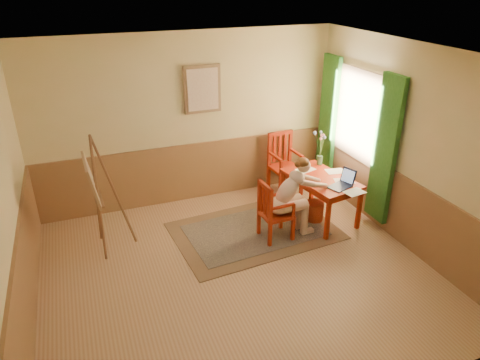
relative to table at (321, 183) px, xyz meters
name	(u,v)px	position (x,y,z in m)	size (l,w,h in m)	color
room	(237,175)	(-1.70, -0.83, 0.77)	(5.04, 4.54, 2.84)	tan
wainscot	(218,210)	(-1.70, -0.04, -0.13)	(5.00, 4.50, 1.00)	#9B6D44
window	(355,128)	(0.72, 0.27, 0.71)	(0.12, 2.01, 2.20)	white
wall_portrait	(203,89)	(-1.45, 1.37, 1.27)	(0.60, 0.05, 0.76)	#8D6A49
rug	(255,231)	(-1.10, -0.01, -0.62)	(2.52, 1.78, 0.02)	#8C7251
table	(321,183)	(0.00, 0.00, 0.00)	(0.92, 1.31, 0.72)	#B1290F
chair_left	(273,211)	(-0.93, -0.28, -0.17)	(0.44, 0.43, 0.92)	#B1290F
chair_back	(284,163)	(-0.10, 1.08, -0.09)	(0.50, 0.52, 1.07)	#B1290F
figure	(292,195)	(-0.64, -0.28, 0.05)	(0.91, 0.40, 1.23)	beige
laptop	(343,183)	(0.14, -0.37, 0.14)	(0.45, 0.36, 0.24)	#1E2338
papers	(334,178)	(0.17, -0.10, 0.09)	(0.74, 1.22, 0.00)	white
vase	(320,149)	(0.23, 0.46, 0.35)	(0.20, 0.28, 0.56)	#3F724C
wastebasket	(314,211)	(-0.10, -0.04, -0.47)	(0.29, 0.29, 0.31)	#AF4026
easel	(95,184)	(-3.29, 0.35, 0.39)	(0.58, 0.76, 1.72)	brown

